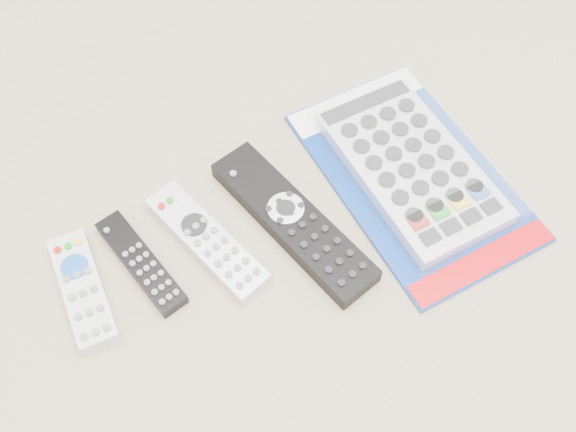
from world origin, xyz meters
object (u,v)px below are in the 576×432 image
remote_small_grey (83,290)px  remote_silver_dvd (207,241)px  jumbo_remote_packaged (412,165)px  remote_large_black (293,221)px  remote_slim_black (141,263)px

remote_small_grey → remote_silver_dvd: remote_small_grey is taller
remote_silver_dvd → jumbo_remote_packaged: 0.28m
remote_small_grey → remote_large_black: (0.26, -0.05, 0.00)m
remote_large_black → remote_silver_dvd: bearing=153.4°
jumbo_remote_packaged → remote_large_black: bearing=179.2°
remote_large_black → remote_slim_black: bearing=156.4°
remote_slim_black → remote_silver_dvd: remote_silver_dvd is taller
remote_large_black → jumbo_remote_packaged: jumbo_remote_packaged is taller
remote_large_black → jumbo_remote_packaged: 0.18m
remote_slim_black → remote_large_black: size_ratio=0.60×
remote_silver_dvd → remote_large_black: (0.10, -0.03, 0.00)m
remote_silver_dvd → remote_large_black: 0.11m
remote_small_grey → remote_silver_dvd: 0.16m
remote_large_black → jumbo_remote_packaged: bearing=-12.9°
remote_large_black → remote_small_grey: bearing=160.0°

